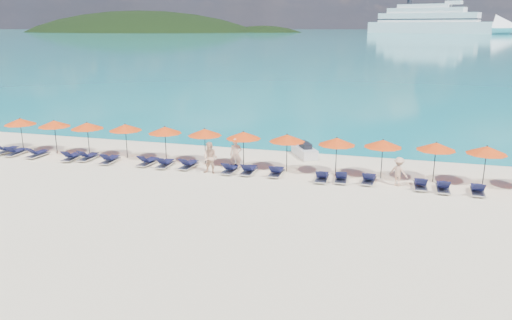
# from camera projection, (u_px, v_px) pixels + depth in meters

# --- Properties ---
(ground) EXTENTS (1400.00, 1400.00, 0.00)m
(ground) POSITION_uv_depth(u_px,v_px,m) (240.00, 198.00, 24.84)
(ground) COLOR beige
(sea) EXTENTS (1600.00, 1300.00, 0.01)m
(sea) POSITION_uv_depth(u_px,v_px,m) (396.00, 32.00, 637.55)
(sea) COLOR #1FA9B2
(sea) RESTS_ON ground
(headland_main) EXTENTS (374.00, 242.00, 126.50)m
(headland_main) POSITION_uv_depth(u_px,v_px,m) (141.00, 64.00, 615.27)
(headland_main) COLOR black
(headland_main) RESTS_ON ground
(headland_small) EXTENTS (162.00, 126.00, 85.50)m
(headland_small) POSITION_uv_depth(u_px,v_px,m) (263.00, 63.00, 593.47)
(headland_small) COLOR black
(headland_small) RESTS_ON ground
(cruise_ship) EXTENTS (147.95, 71.46, 41.35)m
(cruise_ship) POSITION_uv_depth(u_px,v_px,m) (443.00, 23.00, 501.91)
(cruise_ship) COLOR white
(cruise_ship) RESTS_ON ground
(jetski) EXTENTS (2.14, 2.75, 0.93)m
(jetski) POSITION_uv_depth(u_px,v_px,m) (304.00, 151.00, 32.68)
(jetski) COLOR silver
(jetski) RESTS_ON ground
(beachgoer_a) EXTENTS (0.82, 0.66, 1.95)m
(beachgoer_a) POSITION_uv_depth(u_px,v_px,m) (236.00, 155.00, 29.34)
(beachgoer_a) COLOR #D8A585
(beachgoer_a) RESTS_ON ground
(beachgoer_b) EXTENTS (0.94, 0.57, 1.87)m
(beachgoer_b) POSITION_uv_depth(u_px,v_px,m) (210.00, 158.00, 28.76)
(beachgoer_b) COLOR #D8A585
(beachgoer_b) RESTS_ON ground
(beachgoer_c) EXTENTS (1.13, 0.91, 1.58)m
(beachgoer_c) POSITION_uv_depth(u_px,v_px,m) (399.00, 172.00, 26.57)
(beachgoer_c) COLOR #D8A585
(beachgoer_c) RESTS_ON ground
(umbrella_0) EXTENTS (2.10, 2.10, 2.28)m
(umbrella_0) POSITION_uv_depth(u_px,v_px,m) (20.00, 122.00, 33.81)
(umbrella_0) COLOR black
(umbrella_0) RESTS_ON ground
(umbrella_1) EXTENTS (2.10, 2.10, 2.28)m
(umbrella_1) POSITION_uv_depth(u_px,v_px,m) (54.00, 124.00, 33.11)
(umbrella_1) COLOR black
(umbrella_1) RESTS_ON ground
(umbrella_2) EXTENTS (2.10, 2.10, 2.28)m
(umbrella_2) POSITION_uv_depth(u_px,v_px,m) (87.00, 126.00, 32.42)
(umbrella_2) COLOR black
(umbrella_2) RESTS_ON ground
(umbrella_3) EXTENTS (2.10, 2.10, 2.28)m
(umbrella_3) POSITION_uv_depth(u_px,v_px,m) (125.00, 127.00, 31.89)
(umbrella_3) COLOR black
(umbrella_3) RESTS_ON ground
(umbrella_4) EXTENTS (2.10, 2.10, 2.28)m
(umbrella_4) POSITION_uv_depth(u_px,v_px,m) (165.00, 130.00, 31.09)
(umbrella_4) COLOR black
(umbrella_4) RESTS_ON ground
(umbrella_5) EXTENTS (2.10, 2.10, 2.28)m
(umbrella_5) POSITION_uv_depth(u_px,v_px,m) (205.00, 132.00, 30.45)
(umbrella_5) COLOR black
(umbrella_5) RESTS_ON ground
(umbrella_6) EXTENTS (2.10, 2.10, 2.28)m
(umbrella_6) POSITION_uv_depth(u_px,v_px,m) (243.00, 135.00, 29.63)
(umbrella_6) COLOR black
(umbrella_6) RESTS_ON ground
(umbrella_7) EXTENTS (2.10, 2.10, 2.28)m
(umbrella_7) POSITION_uv_depth(u_px,v_px,m) (287.00, 138.00, 28.89)
(umbrella_7) COLOR black
(umbrella_7) RESTS_ON ground
(umbrella_8) EXTENTS (2.10, 2.10, 2.28)m
(umbrella_8) POSITION_uv_depth(u_px,v_px,m) (337.00, 141.00, 28.05)
(umbrella_8) COLOR black
(umbrella_8) RESTS_ON ground
(umbrella_9) EXTENTS (2.10, 2.10, 2.28)m
(umbrella_9) POSITION_uv_depth(u_px,v_px,m) (383.00, 143.00, 27.57)
(umbrella_9) COLOR black
(umbrella_9) RESTS_ON ground
(umbrella_10) EXTENTS (2.10, 2.10, 2.28)m
(umbrella_10) POSITION_uv_depth(u_px,v_px,m) (436.00, 146.00, 26.91)
(umbrella_10) COLOR black
(umbrella_10) RESTS_ON ground
(umbrella_11) EXTENTS (2.10, 2.10, 2.28)m
(umbrella_11) POSITION_uv_depth(u_px,v_px,m) (487.00, 150.00, 26.10)
(umbrella_11) COLOR black
(umbrella_11) RESTS_ON ground
(lounger_0) EXTENTS (0.76, 1.75, 0.66)m
(lounger_0) POSITION_uv_depth(u_px,v_px,m) (6.00, 150.00, 33.49)
(lounger_0) COLOR silver
(lounger_0) RESTS_ON ground
(lounger_1) EXTENTS (0.70, 1.73, 0.66)m
(lounger_1) POSITION_uv_depth(u_px,v_px,m) (16.00, 152.00, 32.99)
(lounger_1) COLOR silver
(lounger_1) RESTS_ON ground
(lounger_2) EXTENTS (0.70, 1.73, 0.66)m
(lounger_2) POSITION_uv_depth(u_px,v_px,m) (37.00, 154.00, 32.54)
(lounger_2) COLOR silver
(lounger_2) RESTS_ON ground
(lounger_3) EXTENTS (0.77, 1.75, 0.66)m
(lounger_3) POSITION_uv_depth(u_px,v_px,m) (72.00, 157.00, 31.77)
(lounger_3) COLOR silver
(lounger_3) RESTS_ON ground
(lounger_4) EXTENTS (0.63, 1.71, 0.66)m
(lounger_4) POSITION_uv_depth(u_px,v_px,m) (88.00, 157.00, 31.81)
(lounger_4) COLOR silver
(lounger_4) RESTS_ON ground
(lounger_5) EXTENTS (0.69, 1.72, 0.66)m
(lounger_5) POSITION_uv_depth(u_px,v_px,m) (110.00, 159.00, 31.13)
(lounger_5) COLOR silver
(lounger_5) RESTS_ON ground
(lounger_6) EXTENTS (0.78, 1.75, 0.66)m
(lounger_6) POSITION_uv_depth(u_px,v_px,m) (148.00, 161.00, 30.66)
(lounger_6) COLOR silver
(lounger_6) RESTS_ON ground
(lounger_7) EXTENTS (0.69, 1.72, 0.66)m
(lounger_7) POSITION_uv_depth(u_px,v_px,m) (165.00, 163.00, 30.25)
(lounger_7) COLOR silver
(lounger_7) RESTS_ON ground
(lounger_8) EXTENTS (0.74, 1.74, 0.66)m
(lounger_8) POSITION_uv_depth(u_px,v_px,m) (188.00, 165.00, 30.00)
(lounger_8) COLOR silver
(lounger_8) RESTS_ON ground
(lounger_9) EXTENTS (0.74, 1.74, 0.66)m
(lounger_9) POSITION_uv_depth(u_px,v_px,m) (231.00, 169.00, 29.10)
(lounger_9) COLOR silver
(lounger_9) RESTS_ON ground
(lounger_10) EXTENTS (0.65, 1.71, 0.66)m
(lounger_10) POSITION_uv_depth(u_px,v_px,m) (249.00, 170.00, 28.87)
(lounger_10) COLOR silver
(lounger_10) RESTS_ON ground
(lounger_11) EXTENTS (0.63, 1.70, 0.66)m
(lounger_11) POSITION_uv_depth(u_px,v_px,m) (276.00, 172.00, 28.54)
(lounger_11) COLOR silver
(lounger_11) RESTS_ON ground
(lounger_12) EXTENTS (0.66, 1.71, 0.66)m
(lounger_12) POSITION_uv_depth(u_px,v_px,m) (322.00, 177.00, 27.56)
(lounger_12) COLOR silver
(lounger_12) RESTS_ON ground
(lounger_13) EXTENTS (0.72, 1.73, 0.66)m
(lounger_13) POSITION_uv_depth(u_px,v_px,m) (341.00, 177.00, 27.46)
(lounger_13) COLOR silver
(lounger_13) RESTS_ON ground
(lounger_14) EXTENTS (0.76, 1.75, 0.66)m
(lounger_14) POSITION_uv_depth(u_px,v_px,m) (369.00, 179.00, 27.18)
(lounger_14) COLOR silver
(lounger_14) RESTS_ON ground
(lounger_15) EXTENTS (0.68, 1.72, 0.66)m
(lounger_15) POSITION_uv_depth(u_px,v_px,m) (421.00, 184.00, 26.28)
(lounger_15) COLOR silver
(lounger_15) RESTS_ON ground
(lounger_16) EXTENTS (0.64, 1.71, 0.66)m
(lounger_16) POSITION_uv_depth(u_px,v_px,m) (443.00, 187.00, 25.85)
(lounger_16) COLOR silver
(lounger_16) RESTS_ON ground
(lounger_17) EXTENTS (0.68, 1.72, 0.66)m
(lounger_17) POSITION_uv_depth(u_px,v_px,m) (478.00, 190.00, 25.42)
(lounger_17) COLOR silver
(lounger_17) RESTS_ON ground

